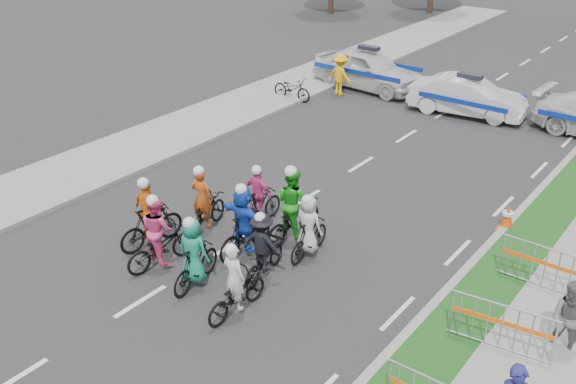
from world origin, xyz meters
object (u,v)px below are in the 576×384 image
Objects in this scene: police_car_0 at (368,69)px; rider_6 at (204,210)px; spectator_1 at (571,321)px; barrier_2 at (544,270)px; barrier_1 at (501,329)px; rider_0 at (236,290)px; parked_bike at (292,89)px; rider_1 at (195,259)px; rider_8 at (293,212)px; rider_2 at (159,239)px; rider_5 at (244,225)px; rider_9 at (259,201)px; rider_3 at (150,220)px; marshal_hiviz at (340,75)px; rider_4 at (263,252)px; police_car_1 at (467,96)px; cone_0 at (507,217)px; rider_7 at (309,232)px.

rider_6 is at bearing -162.96° from police_car_0.
rider_6 is 8.77m from spectator_1.
barrier_1 is at bearing -90.00° from barrier_2.
parked_bike is at bearing -56.60° from rider_0.
rider_8 is at bearing -109.61° from rider_1.
rider_5 is (1.22, 1.58, 0.10)m from rider_2.
rider_5 reaches higher than rider_1.
spectator_1 is (7.85, -0.43, 0.17)m from rider_9.
barrier_2 is at bearing 90.00° from barrier_1.
parked_bike is (-4.03, 11.02, -0.26)m from rider_3.
rider_0 is 13.94m from parked_bike.
rider_1 is at bearing 120.16° from marshal_hiviz.
police_car_1 is at bearing -96.85° from rider_4.
barrier_2 is at bearing -154.56° from rider_5.
rider_3 is at bearing 29.98° from rider_5.
police_car_1 is (-0.79, 13.01, 0.04)m from rider_4.
marshal_hiviz is at bearing 91.78° from police_car_1.
barrier_2 is (0.00, 2.53, 0.00)m from barrier_1.
marshal_hiviz is at bearing -65.35° from rider_9.
rider_1 is at bearing 91.22° from rider_5.
rider_0 is 2.63m from rider_2.
cone_0 is at bearing -113.92° from rider_0.
rider_5 reaches higher than barrier_2.
rider_6 reaches higher than rider_9.
rider_7 is 0.88m from rider_8.
rider_9 is at bearing 122.39° from marshal_hiviz.
rider_7 is 5.95m from spectator_1.
cone_0 is at bearing -131.28° from rider_5.
rider_9 is 6.38m from cone_0.
rider_9 is at bearing -56.60° from rider_0.
rider_2 is at bearing 80.77° from rider_9.
rider_4 is 13.43m from marshal_hiviz.
rider_0 is 6.68m from barrier_2.
rider_7 is at bearing -141.38° from parked_bike.
rider_0 reaches higher than spectator_1.
rider_2 reaches higher than police_car_1.
rider_6 is (-1.52, 1.85, -0.07)m from rider_1.
rider_9 is (-0.64, 2.98, -0.03)m from rider_1.
rider_4 is at bearing -139.78° from rider_1.
spectator_1 reaches higher than barrier_2.
barrier_2 is at bearing -154.36° from rider_1.
spectator_1 is at bearing -154.90° from rider_2.
rider_2 is 1.12× the size of rider_9.
rider_9 is 6.97m from barrier_2.
parked_bike is (-6.08, 9.90, -0.33)m from rider_5.
rider_3 is at bearing -167.10° from spectator_1.
rider_9 reaches higher than barrier_2.
rider_3 is 9.48m from spectator_1.
rider_0 is at bearing -114.97° from cone_0.
barrier_1 is at bearing 168.62° from rider_6.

